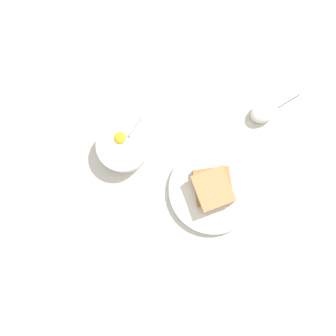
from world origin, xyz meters
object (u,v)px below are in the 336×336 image
object	(u,v)px
toast_plate	(213,190)
toast_sandwich	(213,188)
egg_bowl	(123,146)
soup_spoon	(267,110)

from	to	relation	value
toast_plate	toast_sandwich	bearing A→B (deg)	67.75
egg_bowl	soup_spoon	size ratio (longest dim) A/B	0.92
egg_bowl	toast_plate	distance (m)	0.25
toast_plate	soup_spoon	world-z (taller)	soup_spoon
egg_bowl	toast_sandwich	distance (m)	0.25
soup_spoon	toast_sandwich	bearing A→B (deg)	171.39
egg_bowl	toast_plate	xyz separation A→B (m)	(0.01, -0.25, -0.02)
toast_plate	toast_sandwich	world-z (taller)	toast_sandwich
toast_sandwich	soup_spoon	world-z (taller)	toast_sandwich
egg_bowl	toast_sandwich	xyz separation A→B (m)	(0.01, -0.25, 0.01)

